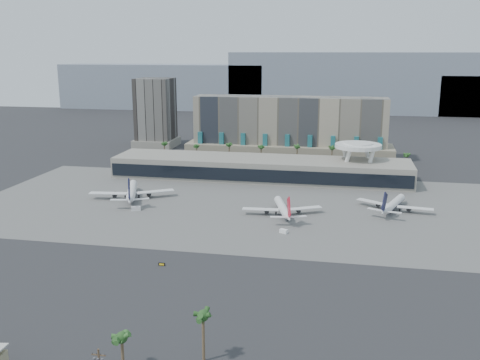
% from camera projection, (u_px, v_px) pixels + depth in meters
% --- Properties ---
extents(ground, '(900.00, 900.00, 0.00)m').
position_uv_depth(ground, '(216.00, 244.00, 205.36)').
color(ground, '#232326').
rests_on(ground, ground).
extents(apron_pad, '(260.00, 130.00, 0.06)m').
position_uv_depth(apron_pad, '(242.00, 205.00, 257.81)').
color(apron_pad, '#5B5B59').
rests_on(apron_pad, ground).
extents(mountain_ridge, '(680.00, 60.00, 70.00)m').
position_uv_depth(mountain_ridge, '(329.00, 87.00, 641.37)').
color(mountain_ridge, gray).
rests_on(mountain_ridge, ground).
extents(hotel, '(140.00, 30.00, 42.00)m').
position_uv_depth(hotel, '(289.00, 134.00, 365.87)').
color(hotel, tan).
rests_on(hotel, ground).
extents(office_tower, '(30.00, 30.00, 52.00)m').
position_uv_depth(office_tower, '(156.00, 117.00, 408.26)').
color(office_tower, black).
rests_on(office_tower, ground).
extents(terminal, '(170.00, 32.50, 14.50)m').
position_uv_depth(terminal, '(260.00, 168.00, 308.57)').
color(terminal, '#9C9689').
rests_on(terminal, ground).
extents(saucer_structure, '(26.00, 26.00, 21.89)m').
position_uv_depth(saucer_structure, '(358.00, 149.00, 301.44)').
color(saucer_structure, white).
rests_on(saucer_structure, ground).
extents(palm_row, '(157.80, 2.80, 13.10)m').
position_uv_depth(palm_row, '(279.00, 150.00, 339.87)').
color(palm_row, brown).
rests_on(palm_row, ground).
extents(airliner_left, '(40.62, 41.99, 15.09)m').
position_uv_depth(airliner_left, '(132.00, 191.00, 267.11)').
color(airliner_left, white).
rests_on(airliner_left, ground).
extents(airliner_centre, '(35.61, 36.92, 13.05)m').
position_uv_depth(airliner_centre, '(283.00, 208.00, 241.03)').
color(airliner_centre, white).
rests_on(airliner_centre, ground).
extents(airliner_right, '(34.21, 35.34, 12.74)m').
position_uv_depth(airliner_right, '(393.00, 204.00, 247.24)').
color(airliner_right, white).
rests_on(airliner_right, ground).
extents(service_vehicle_a, '(4.66, 3.62, 2.05)m').
position_uv_depth(service_vehicle_a, '(136.00, 209.00, 247.97)').
color(service_vehicle_a, white).
rests_on(service_vehicle_a, ground).
extents(service_vehicle_b, '(3.60, 2.87, 1.62)m').
position_uv_depth(service_vehicle_b, '(284.00, 231.00, 217.57)').
color(service_vehicle_b, white).
rests_on(service_vehicle_b, ground).
extents(taxiway_sign, '(2.34, 0.48, 1.06)m').
position_uv_depth(taxiway_sign, '(162.00, 264.00, 184.78)').
color(taxiway_sign, black).
rests_on(taxiway_sign, ground).
extents(near_palm_a, '(6.00, 6.00, 9.66)m').
position_uv_depth(near_palm_a, '(122.00, 343.00, 123.29)').
color(near_palm_a, brown).
rests_on(near_palm_a, ground).
extents(near_palm_b, '(6.00, 6.00, 13.28)m').
position_uv_depth(near_palm_b, '(203.00, 321.00, 125.86)').
color(near_palm_b, brown).
rests_on(near_palm_b, ground).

